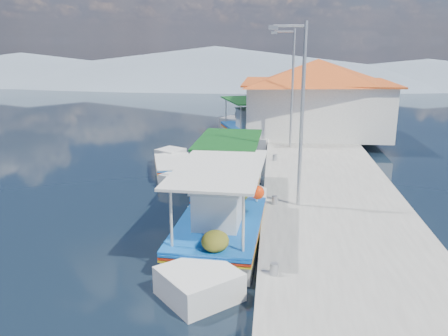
# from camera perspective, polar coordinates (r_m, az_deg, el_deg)

# --- Properties ---
(ground) EXTENTS (160.00, 160.00, 0.00)m
(ground) POSITION_cam_1_polar(r_m,az_deg,el_deg) (14.78, -8.90, -8.32)
(ground) COLOR black
(ground) RESTS_ON ground
(quay) EXTENTS (5.00, 44.00, 0.50)m
(quay) POSITION_cam_1_polar(r_m,az_deg,el_deg) (19.99, 12.27, -1.39)
(quay) COLOR #ADABA2
(quay) RESTS_ON ground
(bollards) EXTENTS (0.20, 17.20, 0.30)m
(bollards) POSITION_cam_1_polar(r_m,az_deg,el_deg) (19.03, 6.27, -0.71)
(bollards) COLOR #A5A8AD
(bollards) RESTS_ON quay
(main_caique) EXTENTS (2.65, 8.22, 2.71)m
(main_caique) POSITION_cam_1_polar(r_m,az_deg,el_deg) (13.86, -0.52, -7.43)
(main_caique) COLOR silver
(main_caique) RESTS_ON ground
(caique_green_canopy) EXTENTS (2.31, 7.28, 2.72)m
(caique_green_canopy) POSITION_cam_1_polar(r_m,az_deg,el_deg) (17.55, 0.61, -2.85)
(caique_green_canopy) COLOR silver
(caique_green_canopy) RESTS_ON ground
(caique_blue_hull) EXTENTS (2.61, 5.25, 0.97)m
(caique_blue_hull) POSITION_cam_1_polar(r_m,az_deg,el_deg) (21.26, -6.12, -0.08)
(caique_blue_hull) COLOR silver
(caique_blue_hull) RESTS_ON ground
(caique_far) EXTENTS (3.95, 7.26, 2.70)m
(caique_far) POSITION_cam_1_polar(r_m,az_deg,el_deg) (28.95, 2.83, 4.62)
(caique_far) COLOR silver
(caique_far) RESTS_ON ground
(harbor_building) EXTENTS (10.49, 10.49, 4.40)m
(harbor_building) POSITION_cam_1_polar(r_m,az_deg,el_deg) (28.33, 11.35, 8.76)
(harbor_building) COLOR white
(harbor_building) RESTS_ON quay
(lamp_post_near) EXTENTS (1.21, 0.14, 6.00)m
(lamp_post_near) POSITION_cam_1_polar(r_m,az_deg,el_deg) (15.21, 9.28, 7.46)
(lamp_post_near) COLOR #A5A8AD
(lamp_post_near) RESTS_ON quay
(lamp_post_far) EXTENTS (1.21, 0.14, 6.00)m
(lamp_post_far) POSITION_cam_1_polar(r_m,az_deg,el_deg) (24.15, 8.23, 10.37)
(lamp_post_far) COLOR #A5A8AD
(lamp_post_far) RESTS_ON quay
(mountain_ridge) EXTENTS (171.40, 96.00, 5.50)m
(mountain_ridge) POSITION_cam_1_polar(r_m,az_deg,el_deg) (69.21, 8.72, 12.01)
(mountain_ridge) COLOR slate
(mountain_ridge) RESTS_ON ground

